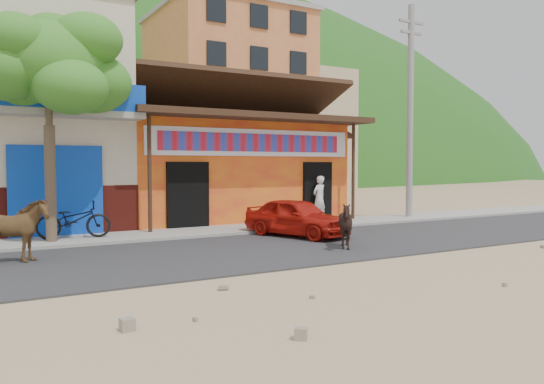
{
  "coord_description": "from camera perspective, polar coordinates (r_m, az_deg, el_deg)",
  "views": [
    {
      "loc": [
        -6.47,
        -8.91,
        2.12
      ],
      "look_at": [
        0.4,
        3.0,
        1.4
      ],
      "focal_mm": 35.0,
      "sensor_mm": 36.0,
      "label": 1
    }
  ],
  "objects": [
    {
      "name": "ground",
      "position": [
        11.22,
        5.94,
        -7.92
      ],
      "size": [
        120.0,
        120.0,
        0.0
      ],
      "primitive_type": "plane",
      "color": "#9E825B",
      "rests_on": "ground"
    },
    {
      "name": "road",
      "position": [
        13.29,
        -0.44,
        -6.1
      ],
      "size": [
        60.0,
        5.0,
        0.04
      ],
      "primitive_type": "cube",
      "color": "#28282B",
      "rests_on": "ground"
    },
    {
      "name": "sidewalk",
      "position": [
        16.39,
        -6.5,
        -4.24
      ],
      "size": [
        60.0,
        2.0,
        0.12
      ],
      "primitive_type": "cube",
      "color": "gray",
      "rests_on": "ground"
    },
    {
      "name": "dance_club",
      "position": [
        20.73,
        -5.86,
        2.1
      ],
      "size": [
        8.0,
        6.0,
        3.6
      ],
      "primitive_type": "cube",
      "color": "orange",
      "rests_on": "ground"
    },
    {
      "name": "cafe_building",
      "position": [
        18.99,
        -27.18,
        6.84
      ],
      "size": [
        7.0,
        6.0,
        7.0
      ],
      "primitive_type": "cube",
      "color": "beige",
      "rests_on": "ground"
    },
    {
      "name": "apartment_front",
      "position": [
        36.57,
        -4.84,
        9.08
      ],
      "size": [
        9.0,
        9.0,
        12.0
      ],
      "primitive_type": "cube",
      "color": "#CC723F",
      "rests_on": "ground"
    },
    {
      "name": "apartment_rear",
      "position": [
        46.06,
        2.2,
        6.58
      ],
      "size": [
        8.0,
        8.0,
        10.0
      ],
      "primitive_type": "cube",
      "color": "tan",
      "rests_on": "ground"
    },
    {
      "name": "hillside",
      "position": [
        79.79,
        -25.48,
        9.82
      ],
      "size": [
        100.0,
        40.0,
        24.0
      ],
      "primitive_type": "ellipsoid",
      "color": "#194C14",
      "rests_on": "ground"
    },
    {
      "name": "tree",
      "position": [
        14.87,
        -22.85,
        6.62
      ],
      "size": [
        3.0,
        3.0,
        6.0
      ],
      "primitive_type": null,
      "color": "#2D721E",
      "rests_on": "sidewalk"
    },
    {
      "name": "utility_pole",
      "position": [
        21.01,
        14.64,
        8.36
      ],
      "size": [
        0.24,
        0.24,
        8.0
      ],
      "primitive_type": "cylinder",
      "color": "gray",
      "rests_on": "sidewalk"
    },
    {
      "name": "cow_tan",
      "position": [
        12.35,
        -26.63,
        -3.82
      ],
      "size": [
        1.66,
        0.83,
        1.36
      ],
      "primitive_type": "imported",
      "rotation": [
        0.0,
        0.0,
        1.51
      ],
      "color": "brown",
      "rests_on": "road"
    },
    {
      "name": "cow_dark",
      "position": [
        13.2,
        7.94,
        -3.56
      ],
      "size": [
        1.23,
        1.14,
        1.16
      ],
      "primitive_type": "imported",
      "rotation": [
        0.0,
        0.0,
        -1.35
      ],
      "color": "black",
      "rests_on": "road"
    },
    {
      "name": "red_car",
      "position": [
        15.35,
        2.69,
        -2.71
      ],
      "size": [
        2.3,
        3.5,
        1.11
      ],
      "primitive_type": "imported",
      "rotation": [
        0.0,
        0.0,
        0.33
      ],
      "color": "#B2150C",
      "rests_on": "road"
    },
    {
      "name": "scooter",
      "position": [
        15.27,
        -20.55,
        -2.82
      ],
      "size": [
        2.0,
        0.95,
        1.01
      ],
      "primitive_type": "imported",
      "rotation": [
        0.0,
        0.0,
        1.42
      ],
      "color": "black",
      "rests_on": "sidewalk"
    },
    {
      "name": "pedestrian",
      "position": [
        19.12,
        5.1,
        -0.63
      ],
      "size": [
        0.66,
        0.52,
        1.59
      ],
      "primitive_type": "imported",
      "rotation": [
        0.0,
        0.0,
        3.41
      ],
      "color": "silver",
      "rests_on": "sidewalk"
    }
  ]
}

